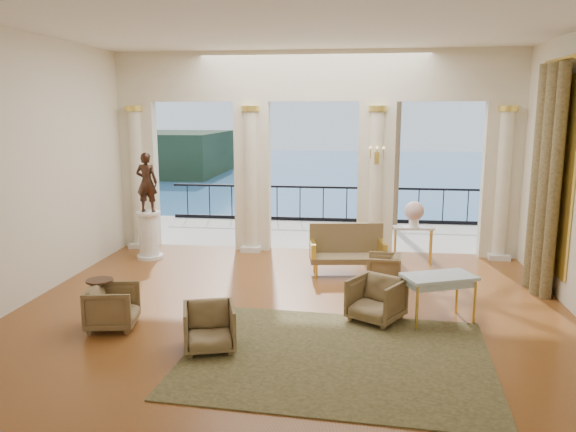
# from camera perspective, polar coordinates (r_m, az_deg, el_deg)

# --- Properties ---
(floor) EXTENTS (9.00, 9.00, 0.00)m
(floor) POSITION_cam_1_polar(r_m,az_deg,el_deg) (9.41, 0.48, -9.30)
(floor) COLOR #542A16
(floor) RESTS_ON ground
(room_walls) EXTENTS (9.00, 9.00, 9.00)m
(room_walls) POSITION_cam_1_polar(r_m,az_deg,el_deg) (7.73, -0.49, 8.18)
(room_walls) COLOR #EFE5C8
(room_walls) RESTS_ON ground
(arcade) EXTENTS (9.00, 0.56, 4.50)m
(arcade) POSITION_cam_1_polar(r_m,az_deg,el_deg) (12.65, 2.61, 7.84)
(arcade) COLOR beige
(arcade) RESTS_ON ground
(terrace) EXTENTS (10.00, 3.60, 0.10)m
(terrace) POSITION_cam_1_polar(r_m,az_deg,el_deg) (14.97, 3.16, -1.89)
(terrace) COLOR #A8A18D
(terrace) RESTS_ON ground
(balustrade) EXTENTS (9.00, 0.06, 1.03)m
(balustrade) POSITION_cam_1_polar(r_m,az_deg,el_deg) (16.45, 3.60, 0.89)
(balustrade) COLOR black
(balustrade) RESTS_ON terrace
(palm_tree) EXTENTS (2.00, 2.00, 4.50)m
(palm_tree) POSITION_cam_1_polar(r_m,az_deg,el_deg) (15.42, 11.21, 13.79)
(palm_tree) COLOR #4C3823
(palm_tree) RESTS_ON terrace
(headland) EXTENTS (22.00, 18.00, 6.00)m
(headland) POSITION_cam_1_polar(r_m,az_deg,el_deg) (84.90, -14.16, 6.25)
(headland) COLOR black
(headland) RESTS_ON sea
(sea) EXTENTS (160.00, 160.00, 0.00)m
(sea) POSITION_cam_1_polar(r_m,az_deg,el_deg) (69.40, 6.47, 3.07)
(sea) COLOR #276491
(sea) RESTS_ON ground
(curtain) EXTENTS (0.33, 1.40, 4.09)m
(curtain) POSITION_cam_1_polar(r_m,az_deg,el_deg) (10.83, 24.70, 3.38)
(curtain) COLOR #483F23
(curtain) RESTS_ON ground
(window_frame) EXTENTS (0.04, 1.60, 3.40)m
(window_frame) POSITION_cam_1_polar(r_m,az_deg,el_deg) (10.88, 25.67, 3.76)
(window_frame) COLOR #EAC54D
(window_frame) RESTS_ON room_walls
(wall_sconce) EXTENTS (0.30, 0.11, 0.33)m
(wall_sconce) POSITION_cam_1_polar(r_m,az_deg,el_deg) (12.32, 9.00, 5.99)
(wall_sconce) COLOR #EAC54D
(wall_sconce) RESTS_ON arcade
(rug) EXTENTS (4.18, 3.35, 0.02)m
(rug) POSITION_cam_1_polar(r_m,az_deg,el_deg) (7.68, 4.96, -14.04)
(rug) COLOR #35381B
(rug) RESTS_ON ground
(armchair_a) EXTENTS (0.84, 0.81, 0.70)m
(armchair_a) POSITION_cam_1_polar(r_m,az_deg,el_deg) (7.82, -8.00, -10.93)
(armchair_a) COLOR #443B20
(armchair_a) RESTS_ON ground
(armchair_b) EXTENTS (0.97, 0.96, 0.75)m
(armchair_b) POSITION_cam_1_polar(r_m,az_deg,el_deg) (8.84, 8.94, -8.19)
(armchair_b) COLOR #443B20
(armchair_b) RESTS_ON ground
(armchair_c) EXTENTS (0.61, 0.64, 0.62)m
(armchair_c) POSITION_cam_1_polar(r_m,az_deg,el_deg) (10.71, 9.71, -5.19)
(armchair_c) COLOR #443B20
(armchair_c) RESTS_ON ground
(armchair_d) EXTENTS (0.77, 0.80, 0.72)m
(armchair_d) POSITION_cam_1_polar(r_m,az_deg,el_deg) (8.87, -17.40, -8.61)
(armchair_d) COLOR #443B20
(armchair_d) RESTS_ON ground
(settee) EXTENTS (1.56, 0.84, 0.98)m
(settee) POSITION_cam_1_polar(r_m,az_deg,el_deg) (11.26, 6.01, -3.38)
(settee) COLOR #443B20
(settee) RESTS_ON ground
(game_table) EXTENTS (1.22, 0.96, 0.74)m
(game_table) POSITION_cam_1_polar(r_m,az_deg,el_deg) (8.95, 15.08, -6.30)
(game_table) COLOR #A9C2D2
(game_table) RESTS_ON ground
(pedestal) EXTENTS (0.57, 0.57, 1.04)m
(pedestal) POSITION_cam_1_polar(r_m,az_deg,el_deg) (12.66, -13.91, -1.98)
(pedestal) COLOR silver
(pedestal) RESTS_ON ground
(statue) EXTENTS (0.48, 0.33, 1.29)m
(statue) POSITION_cam_1_polar(r_m,az_deg,el_deg) (12.46, -14.16, 3.34)
(statue) COLOR #321F16
(statue) RESTS_ON pedestal
(console_table) EXTENTS (0.86, 0.39, 0.80)m
(console_table) POSITION_cam_1_polar(r_m,az_deg,el_deg) (12.15, 12.62, -1.69)
(console_table) COLOR silver
(console_table) RESTS_ON ground
(urn) EXTENTS (0.41, 0.41, 0.54)m
(urn) POSITION_cam_1_polar(r_m,az_deg,el_deg) (12.06, 12.70, 0.37)
(urn) COLOR white
(urn) RESTS_ON console_table
(side_table) EXTENTS (0.41, 0.41, 0.66)m
(side_table) POSITION_cam_1_polar(r_m,az_deg,el_deg) (9.14, -18.57, -6.72)
(side_table) COLOR black
(side_table) RESTS_ON ground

